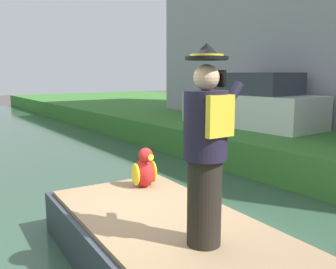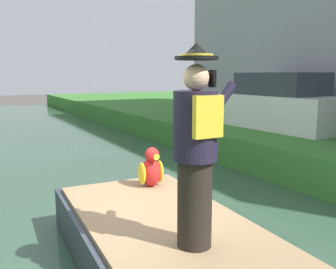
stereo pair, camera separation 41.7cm
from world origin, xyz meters
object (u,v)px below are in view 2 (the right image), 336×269
at_px(boat, 176,256).
at_px(parrot_plush, 151,169).
at_px(parked_car_white, 276,104).
at_px(person_pirate, 196,148).

height_order(boat, parrot_plush, parrot_plush).
relative_size(boat, parked_car_white, 1.06).
bearing_deg(parrot_plush, boat, -106.80).
bearing_deg(boat, parked_car_white, 37.06).
xyz_separation_m(boat, person_pirate, (-0.03, -0.41, 1.23)).
relative_size(person_pirate, parked_car_white, 0.45).
bearing_deg(boat, parrot_plush, 73.20).
xyz_separation_m(boat, parrot_plush, (0.44, 1.44, 0.55)).
distance_m(boat, parked_car_white, 7.30).
xyz_separation_m(parrot_plush, parked_car_white, (5.32, 2.91, 0.51)).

